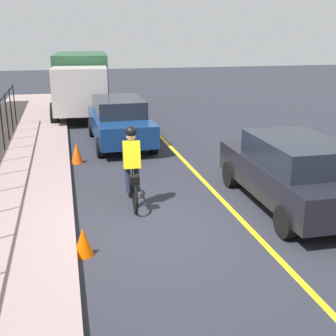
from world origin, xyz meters
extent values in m
plane|color=#282A33|center=(0.00, 0.00, 0.00)|extent=(80.00, 80.00, 0.00)
cube|color=yellow|center=(0.00, -1.60, 0.00)|extent=(36.00, 0.12, 0.01)
cylinder|color=black|center=(6.56, 3.80, 0.95)|extent=(0.04, 0.04, 1.60)
cylinder|color=black|center=(7.95, 3.80, 0.95)|extent=(0.04, 0.04, 1.60)
cylinder|color=black|center=(9.34, 3.80, 0.95)|extent=(0.04, 0.04, 1.60)
cylinder|color=black|center=(10.73, 3.80, 0.95)|extent=(0.04, 0.04, 1.60)
torus|color=black|center=(1.90, 0.47, 0.33)|extent=(0.66, 0.08, 0.66)
torus|color=black|center=(0.85, 0.50, 0.33)|extent=(0.66, 0.08, 0.66)
cube|color=black|center=(1.37, 0.48, 0.58)|extent=(0.93, 0.07, 0.24)
cylinder|color=black|center=(1.22, 0.49, 0.73)|extent=(0.03, 0.03, 0.35)
cube|color=yellow|center=(1.27, 0.48, 1.21)|extent=(0.35, 0.37, 0.63)
sphere|color=tan|center=(1.32, 0.48, 1.62)|extent=(0.22, 0.22, 0.22)
sphere|color=black|center=(1.32, 0.48, 1.70)|extent=(0.26, 0.26, 0.26)
cylinder|color=#191E38|center=(1.25, 0.59, 0.68)|extent=(0.34, 0.13, 0.65)
cylinder|color=#191E38|center=(1.25, 0.39, 0.68)|extent=(0.34, 0.13, 0.65)
cube|color=black|center=(0.90, 0.50, 0.75)|extent=(0.25, 0.21, 0.18)
cube|color=black|center=(0.51, -2.96, 0.67)|extent=(4.42, 1.85, 0.70)
cube|color=#1E232D|center=(0.31, -2.96, 1.30)|extent=(2.48, 1.61, 0.56)
cylinder|color=black|center=(2.02, -2.13, 0.32)|extent=(0.64, 0.23, 0.64)
cylinder|color=black|center=(2.00, -3.83, 0.32)|extent=(0.64, 0.23, 0.64)
cylinder|color=black|center=(-0.98, -2.10, 0.32)|extent=(0.64, 0.23, 0.64)
cube|color=navy|center=(7.03, 0.02, 0.67)|extent=(4.43, 1.88, 0.70)
cube|color=#1E232D|center=(7.23, 0.02, 1.30)|extent=(2.49, 1.63, 0.56)
cylinder|color=black|center=(5.55, -0.86, 0.32)|extent=(0.64, 0.23, 0.64)
cylinder|color=black|center=(5.52, 0.84, 0.32)|extent=(0.64, 0.23, 0.64)
cylinder|color=black|center=(8.54, -0.80, 0.32)|extent=(0.64, 0.23, 0.64)
cylinder|color=black|center=(8.51, 0.90, 0.32)|extent=(0.64, 0.23, 0.64)
cube|color=#264F32|center=(14.14, 0.93, 1.63)|extent=(4.91, 2.72, 2.30)
cube|color=beige|center=(10.73, 1.16, 1.43)|extent=(1.97, 2.33, 1.90)
cylinder|color=black|center=(10.79, 0.03, 0.48)|extent=(0.98, 0.36, 0.96)
cylinder|color=black|center=(10.94, 2.27, 0.48)|extent=(0.98, 0.36, 0.96)
cylinder|color=black|center=(15.12, -0.26, 0.48)|extent=(0.98, 0.36, 0.96)
cylinder|color=black|center=(15.27, 1.97, 0.48)|extent=(0.98, 0.36, 0.96)
cone|color=#F75901|center=(-0.80, 1.68, 0.25)|extent=(0.36, 0.36, 0.51)
cone|color=#FC5310|center=(5.02, 1.58, 0.31)|extent=(0.36, 0.36, 0.63)
camera|label=1|loc=(-7.89, 1.83, 3.76)|focal=46.99mm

